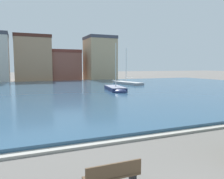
# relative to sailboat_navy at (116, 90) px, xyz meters

# --- Properties ---
(harbor_water) EXTENTS (88.30, 45.51, 0.30)m
(harbor_water) POSITION_rel_sailboat_navy_xyz_m (-8.97, 3.47, -0.30)
(harbor_water) COLOR #2D5170
(harbor_water) RESTS_ON ground
(quay_edge_coping) EXTENTS (88.30, 0.50, 0.12)m
(quay_edge_coping) POSITION_rel_sailboat_navy_xyz_m (-8.97, -19.53, -0.39)
(quay_edge_coping) COLOR #ADA89E
(quay_edge_coping) RESTS_ON ground
(sailboat_navy) EXTENTS (3.12, 6.92, 7.10)m
(sailboat_navy) POSITION_rel_sailboat_navy_xyz_m (0.00, 0.00, 0.00)
(sailboat_navy) COLOR navy
(sailboat_navy) RESTS_ON ground
(sailboat_grey) EXTENTS (3.42, 8.73, 7.25)m
(sailboat_grey) POSITION_rel_sailboat_navy_xyz_m (6.77, 10.73, -0.06)
(sailboat_grey) COLOR #939399
(sailboat_grey) RESTS_ON ground
(park_bench) EXTENTS (1.80, 0.44, 0.92)m
(park_bench) POSITION_rel_sailboat_navy_xyz_m (-10.50, -23.55, 0.04)
(park_bench) COLOR brown
(park_bench) RESTS_ON ground
(townhouse_narrow_midrow) EXTENTS (8.80, 6.92, 11.47)m
(townhouse_narrow_midrow) POSITION_rel_sailboat_navy_xyz_m (-9.20, 30.99, 5.30)
(townhouse_narrow_midrow) COLOR tan
(townhouse_narrow_midrow) RESTS_ON ground
(townhouse_end_terrace) EXTENTS (7.72, 6.79, 8.09)m
(townhouse_end_terrace) POSITION_rel_sailboat_navy_xyz_m (-0.95, 31.83, 3.61)
(townhouse_end_terrace) COLOR #8E5142
(townhouse_end_terrace) RESTS_ON ground
(townhouse_corner_house) EXTENTS (7.55, 8.09, 11.87)m
(townhouse_corner_house) POSITION_rel_sailboat_navy_xyz_m (8.27, 29.87, 5.50)
(townhouse_corner_house) COLOR tan
(townhouse_corner_house) RESTS_ON ground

